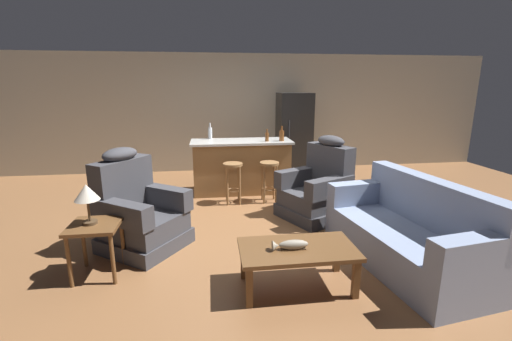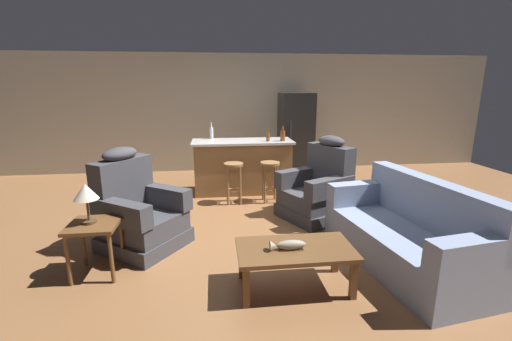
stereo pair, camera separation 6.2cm
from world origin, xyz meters
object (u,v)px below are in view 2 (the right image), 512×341
Objects in this scene: kitchen_island at (243,166)px; refrigerator at (296,134)px; bar_stool_right at (270,174)px; fish_figurine at (288,245)px; coffee_table at (295,253)px; end_table at (94,232)px; table_lamp at (86,194)px; bottle_tall_green at (211,133)px; bar_stool_left at (234,175)px; couch at (407,235)px; recliner_near_island at (318,189)px; recliner_near_lamp at (138,213)px; bottle_short_amber at (268,137)px; bottle_wine_dark at (283,135)px.

refrigerator is (1.26, 1.20, 0.40)m from kitchen_island.
refrigerator is (0.86, 1.83, 0.41)m from bar_stool_right.
coffee_table is at bearing 18.79° from fish_figurine.
refrigerator reaches higher than coffee_table.
end_table is 0.41m from table_lamp.
end_table is 2.96m from bar_stool_right.
kitchen_island is 6.03× the size of bottle_tall_green.
couch is at bearing -52.39° from bar_stool_left.
bar_stool_right is 0.39× the size of refrigerator.
recliner_near_island is 0.68× the size of refrigerator.
recliner_near_lamp is at bearing -130.80° from bar_stool_left.
bottle_short_amber reaches higher than couch.
kitchen_island is at bearing 94.21° from coffee_table.
bottle_tall_green is at bearing -152.84° from refrigerator.
end_table is 2.56m from bar_stool_left.
table_lamp is at bearing -128.12° from refrigerator.
end_table is at bearing -1.32° from recliner_near_island.
recliner_near_lamp reaches higher than bar_stool_right.
coffee_table is 2.01m from recliner_near_lamp.
bottle_wine_dark reaches higher than bar_stool_left.
bar_stool_left is at bearing 52.39° from table_lamp.
end_table is at bearing 164.42° from fish_figurine.
table_lamp is 0.23× the size of refrigerator.
recliner_near_island is at bearing -76.76° from bottle_wine_dark.
bottle_short_amber is at bearing 37.19° from bar_stool_left.
kitchen_island is at bearing 72.34° from bar_stool_left.
bar_stool_right is 3.14× the size of bottle_short_amber.
recliner_near_island reaches higher than bottle_short_amber.
end_table is at bearing -136.17° from bar_stool_right.
end_table is 2.58× the size of bottle_short_amber.
bar_stool_left is (1.57, 2.04, -0.40)m from table_lamp.
bar_stool_left is 3.14× the size of bottle_short_amber.
bottle_wine_dark is at bearing -81.57° from couch.
table_lamp reaches higher than end_table.
coffee_table is at bearing 4.25° from couch.
coffee_table is at bearing -103.26° from refrigerator.
bar_stool_left is (1.53, 2.05, 0.01)m from end_table.
table_lamp reaches higher than couch.
kitchen_island is at bearing 168.69° from bottle_wine_dark.
recliner_near_lamp and recliner_near_island have the same top height.
refrigerator reaches higher than kitchen_island.
bar_stool_right is 2.28× the size of bottle_tall_green.
refrigerator reaches higher than bottle_tall_green.
bottle_short_amber reaches higher than table_lamp.
couch reaches higher than bar_stool_left.
bar_stool_left is at bearing 53.26° from end_table.
bottle_short_amber is at bearing -76.65° from couch.
table_lamp is (-0.04, 0.01, 0.41)m from end_table.
bottle_wine_dark is at bearing -11.31° from kitchen_island.
bottle_short_amber is (2.17, 2.54, 0.57)m from end_table.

